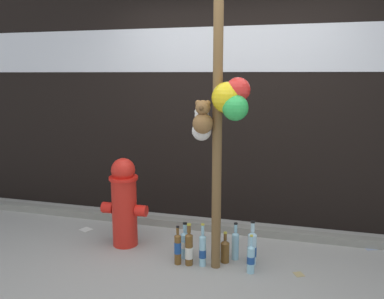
{
  "coord_description": "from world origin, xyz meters",
  "views": [
    {
      "loc": [
        0.74,
        -2.86,
        1.67
      ],
      "look_at": [
        -0.14,
        0.34,
        1.04
      ],
      "focal_mm": 37.29,
      "sensor_mm": 36.0,
      "label": 1
    }
  ],
  "objects_px": {
    "fire_hydrant": "(124,202)",
    "bottle_0": "(225,250)",
    "memorial_post": "(221,75)",
    "bottle_6": "(252,248)",
    "bottle_1": "(251,258)",
    "bottle_3": "(185,243)",
    "bottle_7": "(178,248)",
    "bottle_4": "(189,249)",
    "bottle_5": "(203,250)",
    "bottle_2": "(235,244)"
  },
  "relations": [
    {
      "from": "fire_hydrant",
      "to": "bottle_6",
      "type": "bearing_deg",
      "value": -4.09
    },
    {
      "from": "bottle_0",
      "to": "bottle_3",
      "type": "relative_size",
      "value": 0.84
    },
    {
      "from": "fire_hydrant",
      "to": "bottle_6",
      "type": "relative_size",
      "value": 2.17
    },
    {
      "from": "bottle_2",
      "to": "bottle_4",
      "type": "xyz_separation_m",
      "value": [
        -0.38,
        -0.22,
        0.0
      ]
    },
    {
      "from": "bottle_6",
      "to": "bottle_1",
      "type": "bearing_deg",
      "value": -86.51
    },
    {
      "from": "bottle_2",
      "to": "bottle_3",
      "type": "distance_m",
      "value": 0.46
    },
    {
      "from": "bottle_3",
      "to": "bottle_6",
      "type": "bearing_deg",
      "value": 2.96
    },
    {
      "from": "bottle_3",
      "to": "bottle_5",
      "type": "xyz_separation_m",
      "value": [
        0.19,
        -0.11,
        0.01
      ]
    },
    {
      "from": "bottle_4",
      "to": "bottle_6",
      "type": "height_order",
      "value": "bottle_6"
    },
    {
      "from": "bottle_3",
      "to": "bottle_2",
      "type": "bearing_deg",
      "value": 11.77
    },
    {
      "from": "bottle_0",
      "to": "bottle_4",
      "type": "distance_m",
      "value": 0.33
    },
    {
      "from": "bottle_4",
      "to": "fire_hydrant",
      "type": "bearing_deg",
      "value": 161.36
    },
    {
      "from": "bottle_2",
      "to": "bottle_4",
      "type": "distance_m",
      "value": 0.44
    },
    {
      "from": "bottle_1",
      "to": "bottle_6",
      "type": "relative_size",
      "value": 0.84
    },
    {
      "from": "memorial_post",
      "to": "bottle_6",
      "type": "xyz_separation_m",
      "value": [
        0.26,
        0.17,
        -1.51
      ]
    },
    {
      "from": "fire_hydrant",
      "to": "bottle_0",
      "type": "height_order",
      "value": "fire_hydrant"
    },
    {
      "from": "bottle_5",
      "to": "fire_hydrant",
      "type": "bearing_deg",
      "value": 164.82
    },
    {
      "from": "bottle_5",
      "to": "bottle_1",
      "type": "bearing_deg",
      "value": -2.28
    },
    {
      "from": "bottle_3",
      "to": "bottle_1",
      "type": "bearing_deg",
      "value": -11.39
    },
    {
      "from": "bottle_0",
      "to": "bottle_6",
      "type": "distance_m",
      "value": 0.24
    },
    {
      "from": "fire_hydrant",
      "to": "bottle_3",
      "type": "relative_size",
      "value": 2.59
    },
    {
      "from": "memorial_post",
      "to": "bottle_3",
      "type": "relative_size",
      "value": 8.77
    },
    {
      "from": "bottle_5",
      "to": "bottle_7",
      "type": "bearing_deg",
      "value": -173.12
    },
    {
      "from": "fire_hydrant",
      "to": "bottle_0",
      "type": "bearing_deg",
      "value": -6.12
    },
    {
      "from": "bottle_0",
      "to": "bottle_2",
      "type": "height_order",
      "value": "bottle_2"
    },
    {
      "from": "fire_hydrant",
      "to": "bottle_1",
      "type": "distance_m",
      "value": 1.34
    },
    {
      "from": "bottle_4",
      "to": "bottle_3",
      "type": "bearing_deg",
      "value": 120.78
    },
    {
      "from": "bottle_3",
      "to": "bottle_7",
      "type": "bearing_deg",
      "value": -101.49
    },
    {
      "from": "bottle_4",
      "to": "bottle_6",
      "type": "bearing_deg",
      "value": 16.07
    },
    {
      "from": "memorial_post",
      "to": "bottle_6",
      "type": "height_order",
      "value": "memorial_post"
    },
    {
      "from": "bottle_4",
      "to": "bottle_5",
      "type": "bearing_deg",
      "value": 7.18
    },
    {
      "from": "bottle_1",
      "to": "bottle_2",
      "type": "relative_size",
      "value": 0.98
    },
    {
      "from": "bottle_3",
      "to": "bottle_7",
      "type": "height_order",
      "value": "bottle_7"
    },
    {
      "from": "memorial_post",
      "to": "bottle_0",
      "type": "height_order",
      "value": "memorial_post"
    },
    {
      "from": "bottle_4",
      "to": "bottle_6",
      "type": "relative_size",
      "value": 0.95
    },
    {
      "from": "fire_hydrant",
      "to": "bottle_1",
      "type": "height_order",
      "value": "fire_hydrant"
    },
    {
      "from": "bottle_1",
      "to": "bottle_4",
      "type": "relative_size",
      "value": 0.89
    },
    {
      "from": "bottle_4",
      "to": "bottle_2",
      "type": "bearing_deg",
      "value": 29.88
    },
    {
      "from": "bottle_1",
      "to": "bottle_6",
      "type": "distance_m",
      "value": 0.16
    },
    {
      "from": "bottle_1",
      "to": "bottle_3",
      "type": "relative_size",
      "value": 1.0
    },
    {
      "from": "bottle_6",
      "to": "bottle_7",
      "type": "xyz_separation_m",
      "value": [
        -0.64,
        -0.17,
        -0.01
      ]
    },
    {
      "from": "memorial_post",
      "to": "bottle_5",
      "type": "bearing_deg",
      "value": 167.47
    },
    {
      "from": "fire_hydrant",
      "to": "bottle_2",
      "type": "xyz_separation_m",
      "value": [
        1.11,
        -0.03,
        -0.3
      ]
    },
    {
      "from": "bottle_5",
      "to": "bottle_6",
      "type": "xyz_separation_m",
      "value": [
        0.42,
        0.14,
        0.01
      ]
    },
    {
      "from": "memorial_post",
      "to": "fire_hydrant",
      "type": "bearing_deg",
      "value": 165.22
    },
    {
      "from": "memorial_post",
      "to": "bottle_4",
      "type": "height_order",
      "value": "memorial_post"
    },
    {
      "from": "bottle_2",
      "to": "bottle_0",
      "type": "bearing_deg",
      "value": -134.15
    },
    {
      "from": "bottle_2",
      "to": "bottle_7",
      "type": "xyz_separation_m",
      "value": [
        -0.48,
        -0.23,
        0.01
      ]
    },
    {
      "from": "bottle_6",
      "to": "bottle_7",
      "type": "height_order",
      "value": "bottle_6"
    },
    {
      "from": "bottle_0",
      "to": "bottle_2",
      "type": "distance_m",
      "value": 0.12
    }
  ]
}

